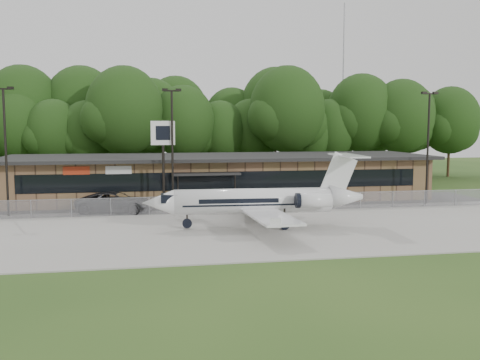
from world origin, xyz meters
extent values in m
plane|color=#264518|center=(0.00, 0.00, 0.00)|extent=(160.00, 160.00, 0.00)
cube|color=#9E9B93|center=(0.00, 8.00, 0.04)|extent=(64.00, 18.00, 0.08)
cube|color=#383835|center=(0.00, 19.50, 0.03)|extent=(50.00, 9.00, 0.06)
cube|color=brown|center=(0.00, 24.00, 2.00)|extent=(40.00, 10.00, 4.00)
cube|color=black|center=(0.00, 18.98, 2.30)|extent=(36.00, 0.08, 1.60)
cube|color=black|center=(0.00, 23.50, 4.15)|extent=(41.00, 11.50, 0.30)
cube|color=black|center=(-2.00, 18.40, 3.00)|extent=(6.00, 1.60, 0.20)
cube|color=#B83316|center=(-13.00, 18.95, 3.40)|extent=(2.20, 0.06, 0.70)
cube|color=silver|center=(-9.50, 18.95, 3.40)|extent=(2.20, 0.06, 0.70)
cube|color=gray|center=(0.00, 15.00, 0.75)|extent=(46.00, 0.03, 1.50)
cube|color=gray|center=(0.00, 15.00, 1.50)|extent=(46.00, 0.04, 0.04)
cylinder|color=gray|center=(22.00, 48.00, 12.50)|extent=(0.20, 0.20, 25.00)
cylinder|color=black|center=(-18.00, 16.50, 5.00)|extent=(0.18, 0.18, 10.00)
cube|color=black|center=(-18.00, 16.50, 10.05)|extent=(1.20, 0.12, 0.12)
cube|color=black|center=(-17.45, 16.50, 10.12)|extent=(0.45, 0.30, 0.22)
cylinder|color=black|center=(-5.00, 16.50, 5.00)|extent=(0.18, 0.18, 10.00)
cube|color=black|center=(-5.00, 16.50, 10.05)|extent=(1.20, 0.12, 0.12)
cube|color=black|center=(-5.55, 16.50, 10.12)|extent=(0.45, 0.30, 0.22)
cube|color=black|center=(-4.45, 16.50, 10.12)|extent=(0.45, 0.30, 0.22)
cylinder|color=black|center=(18.00, 16.50, 5.00)|extent=(0.18, 0.18, 10.00)
cube|color=black|center=(18.00, 16.50, 10.05)|extent=(1.20, 0.12, 0.12)
cube|color=black|center=(17.45, 16.50, 10.12)|extent=(0.45, 0.30, 0.22)
cube|color=black|center=(18.55, 16.50, 10.12)|extent=(0.45, 0.30, 0.22)
cylinder|color=silver|center=(0.14, 8.34, 1.88)|extent=(11.11, 2.31, 1.77)
cone|color=silver|center=(-6.48, 8.66, 1.88)|extent=(2.29, 1.87, 1.77)
cone|color=silver|center=(6.86, 8.00, 2.04)|extent=(2.51, 1.88, 1.77)
cube|color=silver|center=(0.51, 4.67, 1.38)|extent=(2.75, 6.73, 0.13)
cube|color=silver|center=(0.87, 11.95, 1.38)|extent=(2.75, 6.73, 0.13)
cylinder|color=silver|center=(4.04, 6.76, 2.04)|extent=(2.47, 1.11, 0.99)
cylinder|color=silver|center=(4.18, 9.52, 2.04)|extent=(2.47, 1.11, 0.99)
cube|color=silver|center=(6.31, 8.03, 3.64)|extent=(2.72, 0.29, 3.32)
cube|color=silver|center=(6.97, 8.00, 5.02)|extent=(1.68, 5.14, 0.11)
cube|color=black|center=(-5.70, 8.63, 2.19)|extent=(1.17, 1.38, 0.55)
cube|color=black|center=(2.12, 8.24, 0.39)|extent=(1.01, 2.69, 0.77)
cylinder|color=black|center=(-4.49, 8.57, 0.39)|extent=(0.69, 0.69, 0.24)
imported|color=#343437|center=(-9.70, 16.81, 0.88)|extent=(6.80, 4.17, 1.76)
cylinder|color=black|center=(-5.75, 16.80, 3.62)|extent=(0.22, 0.22, 7.23)
cube|color=silver|center=(-5.75, 16.80, 6.60)|extent=(1.99, 0.26, 1.99)
cube|color=black|center=(-5.75, 16.68, 6.60)|extent=(1.18, 0.06, 1.18)
camera|label=1|loc=(-7.47, -28.02, 7.27)|focal=40.00mm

